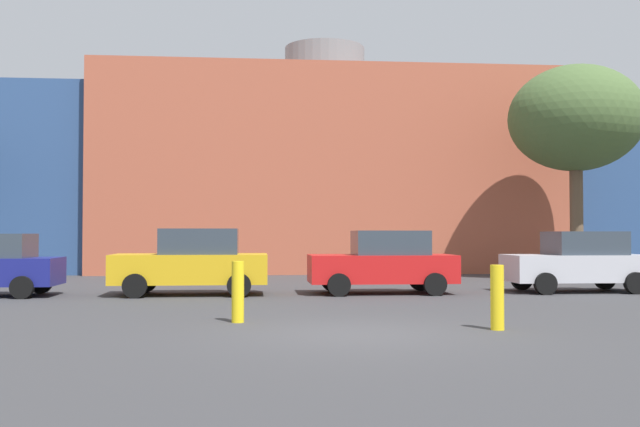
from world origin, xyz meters
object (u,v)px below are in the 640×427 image
(parked_car_2, at_px, (384,262))
(bare_tree_0, at_px, (576,119))
(bollard_yellow_1, at_px, (238,292))
(parked_car_1, at_px, (193,262))
(bollard_yellow_0, at_px, (497,297))
(parked_car_3, at_px, (578,262))

(parked_car_2, bearing_deg, bare_tree_0, -145.50)
(parked_car_2, relative_size, bollard_yellow_1, 3.53)
(parked_car_1, xyz_separation_m, parked_car_2, (5.44, -0.00, -0.03))
(parked_car_1, distance_m, parked_car_2, 5.44)
(parked_car_2, relative_size, bare_tree_0, 0.51)
(parked_car_1, relative_size, parked_car_2, 1.03)
(parked_car_2, height_order, bollard_yellow_0, parked_car_2)
(parked_car_1, height_order, parked_car_3, parked_car_1)
(parked_car_2, bearing_deg, bollard_yellow_0, 94.21)
(parked_car_3, xyz_separation_m, bollard_yellow_0, (-5.24, -8.05, -0.31))
(parked_car_2, bearing_deg, parked_car_1, -0.00)
(parked_car_1, xyz_separation_m, parked_car_3, (11.27, -0.00, -0.04))
(parked_car_3, bearing_deg, bare_tree_0, -114.38)
(parked_car_2, distance_m, bare_tree_0, 11.51)
(parked_car_3, distance_m, bollard_yellow_1, 11.84)
(parked_car_1, height_order, bollard_yellow_0, parked_car_1)
(bare_tree_0, relative_size, bollard_yellow_1, 6.88)
(bollard_yellow_0, distance_m, bollard_yellow_1, 4.88)
(bollard_yellow_0, bearing_deg, parked_car_1, 126.87)
(parked_car_2, height_order, bare_tree_0, bare_tree_0)
(bare_tree_0, distance_m, bollard_yellow_0, 16.87)
(parked_car_2, height_order, bollard_yellow_1, parked_car_2)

